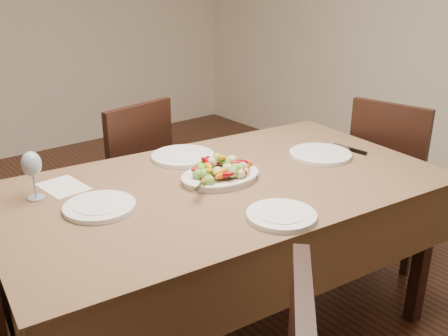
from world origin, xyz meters
TOP-DOWN VIEW (x-y plane):
  - dining_table at (0.19, -0.06)m, footprint 1.95×1.25m
  - chair_far at (0.15, 0.83)m, footprint 0.49×0.49m
  - chair_right at (1.40, -0.12)m, footprint 0.49×0.49m
  - serving_platter at (0.19, -0.04)m, footprint 0.36×0.29m
  - roasted_vegetables at (0.19, -0.04)m, footprint 0.29×0.22m
  - serving_spoon at (0.12, -0.07)m, footprint 0.22×0.25m
  - plate_left at (-0.33, 0.03)m, footprint 0.27×0.27m
  - plate_right at (0.74, -0.11)m, footprint 0.29×0.29m
  - plate_far at (0.21, 0.28)m, footprint 0.30×0.30m
  - plate_near at (0.14, -0.45)m, footprint 0.25×0.25m
  - wine_glass at (-0.49, 0.27)m, footprint 0.08×0.08m
  - menu_card at (-0.36, 0.31)m, footprint 0.17×0.22m
  - table_knife at (0.92, -0.15)m, footprint 0.03×0.20m

SIDE VIEW (x-z plane):
  - dining_table at x=0.19m, z-range 0.00..0.76m
  - chair_far at x=0.15m, z-range 0.00..0.95m
  - chair_right at x=1.40m, z-range 0.00..0.95m
  - menu_card at x=-0.36m, z-range 0.76..0.76m
  - table_knife at x=0.92m, z-range 0.76..0.77m
  - plate_left at x=-0.33m, z-range 0.76..0.78m
  - plate_right at x=0.74m, z-range 0.76..0.78m
  - plate_far at x=0.21m, z-range 0.76..0.78m
  - plate_near at x=0.14m, z-range 0.76..0.78m
  - serving_platter at x=0.19m, z-range 0.76..0.78m
  - serving_spoon at x=0.12m, z-range 0.79..0.82m
  - roasted_vegetables at x=0.19m, z-range 0.78..0.87m
  - wine_glass at x=-0.49m, z-range 0.76..0.96m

